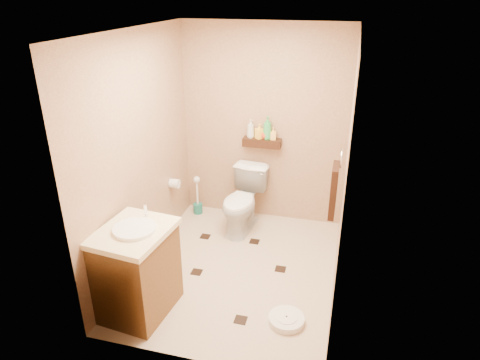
# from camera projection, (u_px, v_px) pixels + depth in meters

# --- Properties ---
(ground) EXTENTS (2.50, 2.50, 0.00)m
(ground) POSITION_uv_depth(u_px,v_px,m) (237.00, 269.00, 4.52)
(ground) COLOR #C7AC92
(ground) RESTS_ON ground
(wall_back) EXTENTS (2.00, 0.04, 2.40)m
(wall_back) POSITION_uv_depth(u_px,v_px,m) (264.00, 126.00, 5.13)
(wall_back) COLOR tan
(wall_back) RESTS_ON ground
(wall_front) EXTENTS (2.00, 0.04, 2.40)m
(wall_front) POSITION_uv_depth(u_px,v_px,m) (189.00, 231.00, 2.93)
(wall_front) COLOR tan
(wall_front) RESTS_ON ground
(wall_left) EXTENTS (0.04, 2.50, 2.40)m
(wall_left) POSITION_uv_depth(u_px,v_px,m) (140.00, 155.00, 4.26)
(wall_left) COLOR tan
(wall_left) RESTS_ON ground
(wall_right) EXTENTS (0.04, 2.50, 2.40)m
(wall_right) POSITION_uv_depth(u_px,v_px,m) (345.00, 175.00, 3.80)
(wall_right) COLOR tan
(wall_right) RESTS_ON ground
(ceiling) EXTENTS (2.00, 2.50, 0.02)m
(ceiling) POSITION_uv_depth(u_px,v_px,m) (236.00, 30.00, 3.53)
(ceiling) COLOR white
(ceiling) RESTS_ON wall_back
(wall_shelf) EXTENTS (0.46, 0.14, 0.10)m
(wall_shelf) POSITION_uv_depth(u_px,v_px,m) (262.00, 143.00, 5.13)
(wall_shelf) COLOR #351D0E
(wall_shelf) RESTS_ON wall_back
(floor_accents) EXTENTS (1.25, 1.40, 0.01)m
(floor_accents) POSITION_uv_depth(u_px,v_px,m) (242.00, 273.00, 4.46)
(floor_accents) COLOR black
(floor_accents) RESTS_ON ground
(toilet) EXTENTS (0.51, 0.79, 0.75)m
(toilet) POSITION_uv_depth(u_px,v_px,m) (243.00, 201.00, 5.14)
(toilet) COLOR white
(toilet) RESTS_ON ground
(vanity) EXTENTS (0.64, 0.75, 0.98)m
(vanity) POSITION_uv_depth(u_px,v_px,m) (137.00, 270.00, 3.79)
(vanity) COLOR brown
(vanity) RESTS_ON ground
(bathroom_scale) EXTENTS (0.42, 0.42, 0.06)m
(bathroom_scale) POSITION_uv_depth(u_px,v_px,m) (286.00, 319.00, 3.80)
(bathroom_scale) COLOR white
(bathroom_scale) RESTS_ON ground
(toilet_brush) EXTENTS (0.12, 0.12, 0.52)m
(toilet_brush) POSITION_uv_depth(u_px,v_px,m) (198.00, 200.00, 5.58)
(toilet_brush) COLOR #1A695E
(toilet_brush) RESTS_ON ground
(towel_ring) EXTENTS (0.12, 0.30, 0.76)m
(towel_ring) POSITION_uv_depth(u_px,v_px,m) (334.00, 188.00, 4.14)
(towel_ring) COLOR silver
(towel_ring) RESTS_ON wall_right
(toilet_paper) EXTENTS (0.12, 0.11, 0.12)m
(toilet_paper) POSITION_uv_depth(u_px,v_px,m) (175.00, 183.00, 5.06)
(toilet_paper) COLOR white
(toilet_paper) RESTS_ON wall_left
(bottle_a) EXTENTS (0.12, 0.12, 0.23)m
(bottle_a) POSITION_uv_depth(u_px,v_px,m) (251.00, 129.00, 5.10)
(bottle_a) COLOR beige
(bottle_a) RESTS_ON wall_shelf
(bottle_b) EXTENTS (0.12, 0.12, 0.18)m
(bottle_b) POSITION_uv_depth(u_px,v_px,m) (259.00, 131.00, 5.08)
(bottle_b) COLOR yellow
(bottle_b) RESTS_ON wall_shelf
(bottle_c) EXTENTS (0.14, 0.14, 0.14)m
(bottle_c) POSITION_uv_depth(u_px,v_px,m) (265.00, 133.00, 5.08)
(bottle_c) COLOR red
(bottle_c) RESTS_ON wall_shelf
(bottle_d) EXTENTS (0.15, 0.15, 0.28)m
(bottle_d) POSITION_uv_depth(u_px,v_px,m) (267.00, 128.00, 5.04)
(bottle_d) COLOR green
(bottle_d) RESTS_ON wall_shelf
(bottle_e) EXTENTS (0.08, 0.08, 0.15)m
(bottle_e) POSITION_uv_depth(u_px,v_px,m) (273.00, 134.00, 5.05)
(bottle_e) COLOR #FFC454
(bottle_e) RESTS_ON wall_shelf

